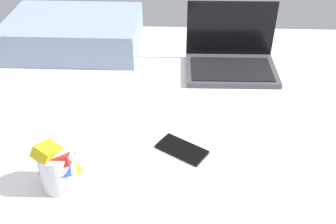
{
  "coord_description": "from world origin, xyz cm",
  "views": [
    {
      "loc": [
        -2.99,
        -96.63,
        91.99
      ],
      "look_at": [
        -6.86,
        -3.85,
        24.0
      ],
      "focal_mm": 41.85,
      "sensor_mm": 36.0,
      "label": 1
    }
  ],
  "objects_px": {
    "laptop": "(231,58)",
    "pillow": "(74,33)",
    "snack_cup": "(58,167)",
    "cell_phone": "(182,149)"
  },
  "relations": [
    {
      "from": "laptop",
      "to": "pillow",
      "type": "height_order",
      "value": "laptop"
    },
    {
      "from": "laptop",
      "to": "snack_cup",
      "type": "distance_m",
      "value": 0.78
    },
    {
      "from": "snack_cup",
      "to": "cell_phone",
      "type": "bearing_deg",
      "value": 25.14
    },
    {
      "from": "laptop",
      "to": "pillow",
      "type": "distance_m",
      "value": 0.64
    },
    {
      "from": "laptop",
      "to": "cell_phone",
      "type": "height_order",
      "value": "laptop"
    },
    {
      "from": "snack_cup",
      "to": "pillow",
      "type": "height_order",
      "value": "snack_cup"
    },
    {
      "from": "cell_phone",
      "to": "pillow",
      "type": "distance_m",
      "value": 0.76
    },
    {
      "from": "cell_phone",
      "to": "pillow",
      "type": "height_order",
      "value": "pillow"
    },
    {
      "from": "laptop",
      "to": "snack_cup",
      "type": "relative_size",
      "value": 2.29
    },
    {
      "from": "cell_phone",
      "to": "pillow",
      "type": "bearing_deg",
      "value": 68.31
    }
  ]
}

